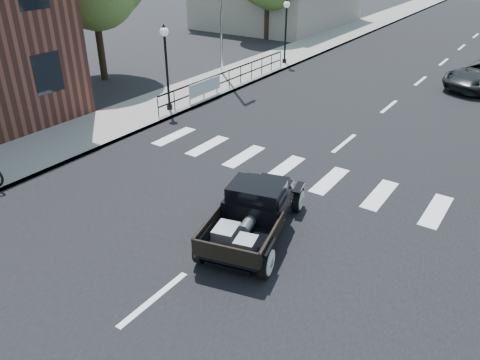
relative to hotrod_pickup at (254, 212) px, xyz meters
The scene contains 9 objects.
ground 0.85m from the hotrod_pickup, 157.81° to the right, with size 120.00×120.00×0.00m, color black.
road 14.84m from the hotrod_pickup, 91.71° to the left, with size 14.00×80.00×0.02m, color black.
road_markings 9.85m from the hotrod_pickup, 92.58° to the left, with size 12.00×60.00×0.06m, color silver, non-canonical shape.
sidewalk_left 17.32m from the hotrod_pickup, 121.11° to the left, with size 3.00×80.00×0.15m, color gray.
railing 12.51m from the hotrod_pickup, 128.26° to the left, with size 0.08×10.00×1.00m, color black, non-canonical shape.
banner 10.95m from the hotrod_pickup, 134.42° to the left, with size 0.04×2.20×0.60m, color silver, non-canonical shape.
lamp_post_b 10.00m from the hotrod_pickup, 144.11° to the left, with size 0.36×0.36×3.52m, color black, non-canonical shape.
lamp_post_c 17.79m from the hotrod_pickup, 116.95° to the left, with size 0.36×0.36×3.52m, color black, non-canonical shape.
hotrod_pickup is the anchor object (origin of this frame).
Camera 1 is at (5.73, -8.19, 6.79)m, focal length 35.00 mm.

